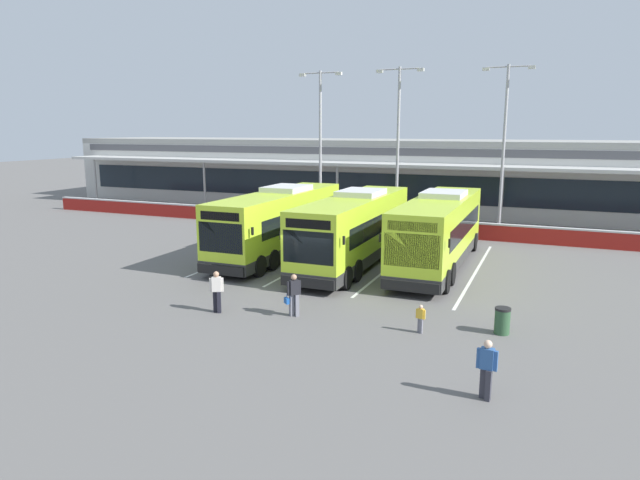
# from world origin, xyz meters

# --- Properties ---
(ground_plane) EXTENTS (200.00, 200.00, 0.00)m
(ground_plane) POSITION_xyz_m (0.00, 0.00, 0.00)
(ground_plane) COLOR #605E5B
(terminal_building) EXTENTS (70.00, 13.00, 6.00)m
(terminal_building) POSITION_xyz_m (-0.00, 26.91, 3.01)
(terminal_building) COLOR silver
(terminal_building) RESTS_ON ground
(red_barrier_wall) EXTENTS (60.00, 0.40, 1.10)m
(red_barrier_wall) POSITION_xyz_m (0.00, 14.50, 0.56)
(red_barrier_wall) COLOR maroon
(red_barrier_wall) RESTS_ON ground
(coach_bus_leftmost) EXTENTS (2.99, 12.17, 3.78)m
(coach_bus_leftmost) POSITION_xyz_m (-4.36, 5.64, 1.79)
(coach_bus_leftmost) COLOR #B7DB2D
(coach_bus_leftmost) RESTS_ON ground
(coach_bus_left_centre) EXTENTS (2.99, 12.17, 3.78)m
(coach_bus_left_centre) POSITION_xyz_m (0.19, 5.24, 1.79)
(coach_bus_left_centre) COLOR #B7DB2D
(coach_bus_left_centre) RESTS_ON ground
(coach_bus_centre) EXTENTS (2.99, 12.17, 3.78)m
(coach_bus_centre) POSITION_xyz_m (4.33, 6.34, 1.79)
(coach_bus_centre) COLOR #B7DB2D
(coach_bus_centre) RESTS_ON ground
(bay_stripe_far_west) EXTENTS (0.14, 13.00, 0.01)m
(bay_stripe_far_west) POSITION_xyz_m (-6.30, 6.00, 0.00)
(bay_stripe_far_west) COLOR silver
(bay_stripe_far_west) RESTS_ON ground
(bay_stripe_west) EXTENTS (0.14, 13.00, 0.01)m
(bay_stripe_west) POSITION_xyz_m (-2.10, 6.00, 0.00)
(bay_stripe_west) COLOR silver
(bay_stripe_west) RESTS_ON ground
(bay_stripe_mid_west) EXTENTS (0.14, 13.00, 0.01)m
(bay_stripe_mid_west) POSITION_xyz_m (2.10, 6.00, 0.00)
(bay_stripe_mid_west) COLOR silver
(bay_stripe_mid_west) RESTS_ON ground
(bay_stripe_centre) EXTENTS (0.14, 13.00, 0.01)m
(bay_stripe_centre) POSITION_xyz_m (6.30, 6.00, 0.00)
(bay_stripe_centre) COLOR silver
(bay_stripe_centre) RESTS_ON ground
(pedestrian_with_handbag) EXTENTS (0.57, 0.57, 1.62)m
(pedestrian_with_handbag) POSITION_xyz_m (0.85, -3.51, 0.86)
(pedestrian_with_handbag) COLOR slate
(pedestrian_with_handbag) RESTS_ON ground
(pedestrian_in_dark_coat) EXTENTS (0.52, 0.35, 1.62)m
(pedestrian_in_dark_coat) POSITION_xyz_m (-2.05, -4.25, 0.87)
(pedestrian_in_dark_coat) COLOR black
(pedestrian_in_dark_coat) RESTS_ON ground
(pedestrian_child) EXTENTS (0.33, 0.21, 1.00)m
(pedestrian_child) POSITION_xyz_m (5.64, -3.41, 0.54)
(pedestrian_child) COLOR slate
(pedestrian_child) RESTS_ON ground
(pedestrian_near_bin) EXTENTS (0.54, 0.33, 1.62)m
(pedestrian_near_bin) POSITION_xyz_m (8.30, -7.53, 0.87)
(pedestrian_near_bin) COLOR #33333D
(pedestrian_near_bin) RESTS_ON ground
(lamp_post_west) EXTENTS (3.24, 0.28, 11.00)m
(lamp_post_west) POSITION_xyz_m (-6.41, 16.38, 6.29)
(lamp_post_west) COLOR #9E9EA3
(lamp_post_west) RESTS_ON ground
(lamp_post_centre) EXTENTS (3.24, 0.28, 11.00)m
(lamp_post_centre) POSITION_xyz_m (-0.52, 16.03, 6.29)
(lamp_post_centre) COLOR #9E9EA3
(lamp_post_centre) RESTS_ON ground
(lamp_post_east) EXTENTS (3.24, 0.28, 11.00)m
(lamp_post_east) POSITION_xyz_m (6.28, 17.33, 6.29)
(lamp_post_east) COLOR #9E9EA3
(lamp_post_east) RESTS_ON ground
(litter_bin) EXTENTS (0.54, 0.54, 0.93)m
(litter_bin) POSITION_xyz_m (8.26, -2.41, 0.47)
(litter_bin) COLOR #2D5133
(litter_bin) RESTS_ON ground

